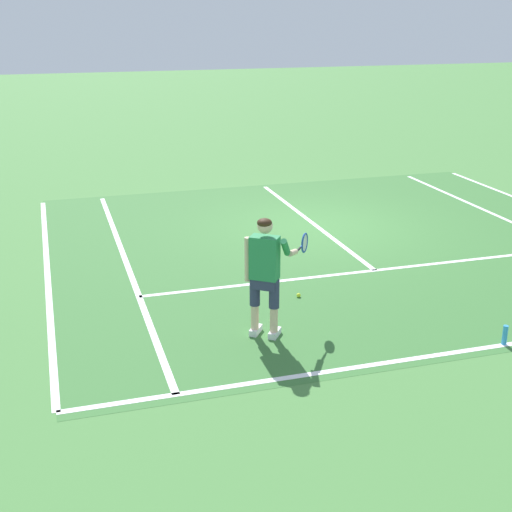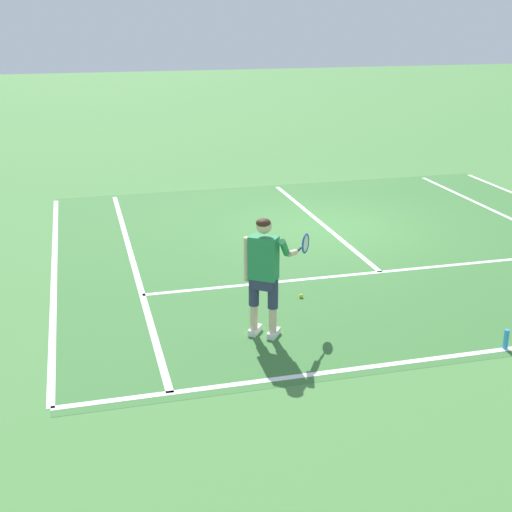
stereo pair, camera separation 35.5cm
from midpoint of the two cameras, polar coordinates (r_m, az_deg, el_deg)
The scene contains 10 objects.
ground_plane at distance 14.91m, azimuth 6.30°, elevation 2.36°, with size 80.00×80.00×0.00m, color #477F3D.
court_inner_surface at distance 13.87m, azimuth 8.00°, elevation 0.99°, with size 10.98×9.95×0.00m, color #387033.
line_baseline at distance 9.97m, azimuth 18.49°, elevation -7.42°, with size 10.98×0.10×0.01m, color white.
line_service at distance 12.47m, azimuth 10.82°, elevation -1.28°, with size 8.23×0.10×0.01m, color white.
line_centre_service at distance 15.27m, azimuth 5.77°, elevation 2.80°, with size 0.10×6.40×0.01m, color white.
line_singles_left at distance 12.92m, azimuth -9.14°, elevation -0.45°, with size 0.10×9.55×0.01m, color white.
line_doubles_left at distance 12.88m, azimuth -15.23°, elevation -0.96°, with size 0.10×9.55×0.01m, color white.
tennis_player at distance 9.57m, azimuth 1.77°, elevation -1.07°, with size 1.10×0.84×1.71m.
tennis_ball_near_feet at distance 11.21m, azimuth 4.57°, elevation -3.24°, with size 0.07×0.07×0.07m, color #CCE02D.
water_bottle at distance 10.15m, azimuth 20.50°, elevation -6.32°, with size 0.07×0.07×0.28m, color #3393D6.
Camera 2 is at (-4.99, -13.35, 4.33)m, focal length 49.54 mm.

